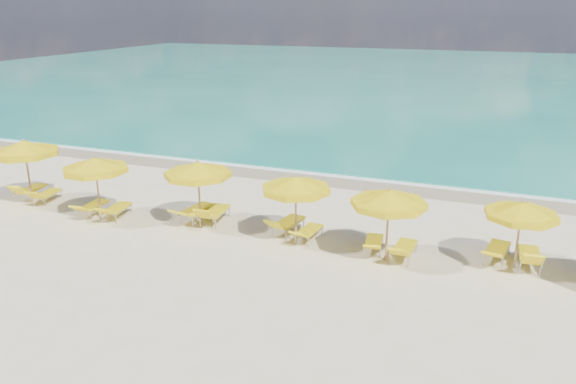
% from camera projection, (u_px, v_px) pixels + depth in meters
% --- Properties ---
extents(ground_plane, '(120.00, 120.00, 0.00)m').
position_uv_depth(ground_plane, '(272.00, 238.00, 19.14)').
color(ground_plane, beige).
extents(ocean, '(120.00, 80.00, 0.30)m').
position_uv_depth(ocean, '(440.00, 78.00, 61.63)').
color(ocean, '#167D67').
rests_on(ocean, ground).
extents(wet_sand_band, '(120.00, 2.60, 0.01)m').
position_uv_depth(wet_sand_band, '(334.00, 179.00, 25.69)').
color(wet_sand_band, tan).
rests_on(wet_sand_band, ground).
extents(foam_line, '(120.00, 1.20, 0.03)m').
position_uv_depth(foam_line, '(339.00, 174.00, 26.40)').
color(foam_line, white).
rests_on(foam_line, ground).
extents(whitecap_near, '(14.00, 0.36, 0.05)m').
position_uv_depth(whitecap_near, '(288.00, 128.00, 36.23)').
color(whitecap_near, white).
rests_on(whitecap_near, ground).
extents(whitecap_far, '(18.00, 0.30, 0.05)m').
position_uv_depth(whitecap_far, '(519.00, 124.00, 37.66)').
color(whitecap_far, white).
rests_on(whitecap_far, ground).
extents(umbrella_0, '(3.27, 3.27, 2.63)m').
position_uv_depth(umbrella_0, '(24.00, 148.00, 21.91)').
color(umbrella_0, '#AB8255').
rests_on(umbrella_0, ground).
extents(umbrella_1, '(3.08, 3.08, 2.41)m').
position_uv_depth(umbrella_1, '(95.00, 165.00, 20.26)').
color(umbrella_1, '#AB8255').
rests_on(umbrella_1, ground).
extents(umbrella_2, '(3.08, 3.08, 2.42)m').
position_uv_depth(umbrella_2, '(198.00, 170.00, 19.65)').
color(umbrella_2, '#AB8255').
rests_on(umbrella_2, ground).
extents(umbrella_3, '(2.48, 2.48, 2.35)m').
position_uv_depth(umbrella_3, '(296.00, 185.00, 18.25)').
color(umbrella_3, '#AB8255').
rests_on(umbrella_3, ground).
extents(umbrella_4, '(2.58, 2.58, 2.37)m').
position_uv_depth(umbrella_4, '(389.00, 199.00, 16.85)').
color(umbrella_4, '#AB8255').
rests_on(umbrella_4, ground).
extents(umbrella_5, '(2.58, 2.58, 2.17)m').
position_uv_depth(umbrella_5, '(522.00, 211.00, 16.40)').
color(umbrella_5, '#AB8255').
rests_on(umbrella_5, ground).
extents(lounger_0_left, '(0.90, 1.85, 0.87)m').
position_uv_depth(lounger_0_left, '(31.00, 193.00, 23.04)').
color(lounger_0_left, '#A5A8AD').
rests_on(lounger_0_left, ground).
extents(lounger_0_right, '(0.83, 1.73, 0.77)m').
position_uv_depth(lounger_0_right, '(47.00, 197.00, 22.58)').
color(lounger_0_right, '#A5A8AD').
rests_on(lounger_0_right, ground).
extents(lounger_1_left, '(0.75, 1.82, 0.73)m').
position_uv_depth(lounger_1_left, '(93.00, 210.00, 21.21)').
color(lounger_1_left, '#A5A8AD').
rests_on(lounger_1_left, ground).
extents(lounger_1_right, '(0.81, 1.82, 0.75)m').
position_uv_depth(lounger_1_right, '(117.00, 212.00, 20.93)').
color(lounger_1_right, '#A5A8AD').
rests_on(lounger_1_right, ground).
extents(lounger_2_left, '(0.93, 2.10, 0.77)m').
position_uv_depth(lounger_2_left, '(196.00, 214.00, 20.67)').
color(lounger_2_left, '#A5A8AD').
rests_on(lounger_2_left, ground).
extents(lounger_2_right, '(0.81, 1.99, 0.91)m').
position_uv_depth(lounger_2_right, '(214.00, 216.00, 20.46)').
color(lounger_2_right, '#A5A8AD').
rests_on(lounger_2_right, ground).
extents(lounger_3_left, '(0.92, 1.95, 0.84)m').
position_uv_depth(lounger_3_left, '(287.00, 227.00, 19.50)').
color(lounger_3_left, '#A5A8AD').
rests_on(lounger_3_left, ground).
extents(lounger_3_right, '(0.72, 1.72, 0.67)m').
position_uv_depth(lounger_3_right, '(308.00, 235.00, 18.92)').
color(lounger_3_right, '#A5A8AD').
rests_on(lounger_3_right, ground).
extents(lounger_4_left, '(0.76, 1.72, 0.67)m').
position_uv_depth(lounger_4_left, '(373.00, 246.00, 18.03)').
color(lounger_4_left, '#A5A8AD').
rests_on(lounger_4_left, ground).
extents(lounger_4_right, '(0.67, 1.80, 0.79)m').
position_uv_depth(lounger_4_right, '(404.00, 252.00, 17.52)').
color(lounger_4_right, '#A5A8AD').
rests_on(lounger_4_right, ground).
extents(lounger_5_left, '(0.88, 1.93, 0.72)m').
position_uv_depth(lounger_5_left, '(496.00, 254.00, 17.41)').
color(lounger_5_left, '#A5A8AD').
rests_on(lounger_5_left, ground).
extents(lounger_5_right, '(0.70, 1.84, 0.88)m').
position_uv_depth(lounger_5_right, '(529.00, 260.00, 16.95)').
color(lounger_5_right, '#A5A8AD').
rests_on(lounger_5_right, ground).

